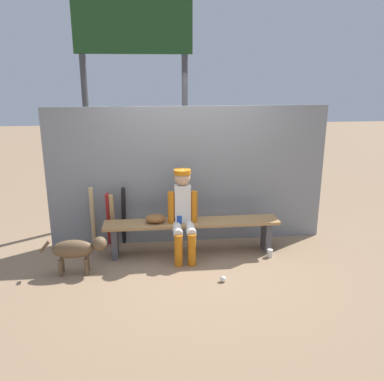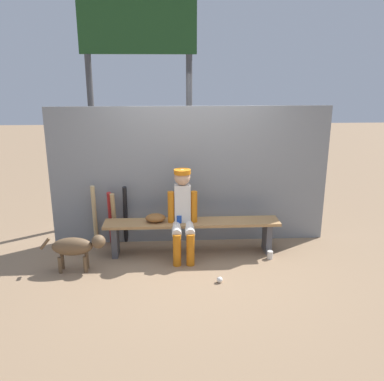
{
  "view_description": "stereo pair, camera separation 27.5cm",
  "coord_description": "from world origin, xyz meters",
  "px_view_note": "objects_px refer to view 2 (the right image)",
  "views": [
    {
      "loc": [
        -0.58,
        -5.34,
        2.5
      ],
      "look_at": [
        0.0,
        0.0,
        0.93
      ],
      "focal_mm": 38.12,
      "sensor_mm": 36.0,
      "label": 1
    },
    {
      "loc": [
        -0.31,
        -5.36,
        2.5
      ],
      "look_at": [
        0.0,
        0.0,
        0.93
      ],
      "focal_mm": 38.12,
      "sensor_mm": 36.0,
      "label": 2
    }
  ],
  "objects_px": {
    "player_seated": "(183,211)",
    "bat_aluminum_red": "(111,218)",
    "baseball_glove": "(155,218)",
    "bat_wood_tan": "(114,219)",
    "bat_wood_natural": "(95,215)",
    "bat_aluminum_black": "(125,215)",
    "cup_on_bench": "(179,219)",
    "dog": "(77,247)",
    "dugout_bench": "(192,228)",
    "cup_on_ground": "(270,255)",
    "scoreboard": "(142,57)",
    "baseball": "(220,280)"
  },
  "relations": [
    {
      "from": "baseball_glove",
      "to": "bat_wood_tan",
      "type": "bearing_deg",
      "value": 153.28
    },
    {
      "from": "dugout_bench",
      "to": "player_seated",
      "type": "bearing_deg",
      "value": -139.9
    },
    {
      "from": "cup_on_bench",
      "to": "bat_wood_natural",
      "type": "bearing_deg",
      "value": 161.21
    },
    {
      "from": "bat_aluminum_black",
      "to": "baseball",
      "type": "distance_m",
      "value": 1.83
    },
    {
      "from": "player_seated",
      "to": "baseball_glove",
      "type": "xyz_separation_m",
      "value": [
        -0.38,
        0.11,
        -0.13
      ]
    },
    {
      "from": "bat_aluminum_black",
      "to": "bat_aluminum_red",
      "type": "relative_size",
      "value": 1.1
    },
    {
      "from": "baseball_glove",
      "to": "bat_aluminum_black",
      "type": "relative_size",
      "value": 0.3
    },
    {
      "from": "baseball",
      "to": "scoreboard",
      "type": "xyz_separation_m",
      "value": [
        -0.99,
        2.22,
        2.68
      ]
    },
    {
      "from": "baseball_glove",
      "to": "bat_wood_tan",
      "type": "relative_size",
      "value": 0.33
    },
    {
      "from": "bat_aluminum_red",
      "to": "cup_on_bench",
      "type": "xyz_separation_m",
      "value": [
        1.01,
        -0.43,
        0.12
      ]
    },
    {
      "from": "baseball_glove",
      "to": "bat_wood_natural",
      "type": "height_order",
      "value": "bat_wood_natural"
    },
    {
      "from": "bat_aluminum_black",
      "to": "cup_on_bench",
      "type": "distance_m",
      "value": 0.9
    },
    {
      "from": "bat_aluminum_black",
      "to": "bat_aluminum_red",
      "type": "height_order",
      "value": "bat_aluminum_black"
    },
    {
      "from": "baseball_glove",
      "to": "cup_on_bench",
      "type": "distance_m",
      "value": 0.33
    },
    {
      "from": "baseball_glove",
      "to": "scoreboard",
      "type": "relative_size",
      "value": 0.07
    },
    {
      "from": "bat_wood_tan",
      "to": "cup_on_ground",
      "type": "height_order",
      "value": "bat_wood_tan"
    },
    {
      "from": "dugout_bench",
      "to": "baseball",
      "type": "height_order",
      "value": "dugout_bench"
    },
    {
      "from": "player_seated",
      "to": "bat_wood_tan",
      "type": "relative_size",
      "value": 1.47
    },
    {
      "from": "bat_wood_natural",
      "to": "baseball",
      "type": "bearing_deg",
      "value": -36.19
    },
    {
      "from": "baseball_glove",
      "to": "bat_aluminum_black",
      "type": "bearing_deg",
      "value": 140.18
    },
    {
      "from": "bat_wood_natural",
      "to": "dog",
      "type": "distance_m",
      "value": 0.84
    },
    {
      "from": "player_seated",
      "to": "bat_aluminum_red",
      "type": "distance_m",
      "value": 1.2
    },
    {
      "from": "player_seated",
      "to": "baseball_glove",
      "type": "height_order",
      "value": "player_seated"
    },
    {
      "from": "bat_wood_tan",
      "to": "cup_on_ground",
      "type": "distance_m",
      "value": 2.3
    },
    {
      "from": "dugout_bench",
      "to": "scoreboard",
      "type": "distance_m",
      "value": 2.79
    },
    {
      "from": "scoreboard",
      "to": "bat_aluminum_red",
      "type": "bearing_deg",
      "value": -117.06
    },
    {
      "from": "dugout_bench",
      "to": "bat_aluminum_red",
      "type": "relative_size",
      "value": 2.93
    },
    {
      "from": "player_seated",
      "to": "cup_on_bench",
      "type": "relative_size",
      "value": 11.22
    },
    {
      "from": "player_seated",
      "to": "bat_aluminum_red",
      "type": "bearing_deg",
      "value": 154.94
    },
    {
      "from": "cup_on_bench",
      "to": "bat_aluminum_red",
      "type": "bearing_deg",
      "value": 156.92
    },
    {
      "from": "bat_wood_tan",
      "to": "scoreboard",
      "type": "distance_m",
      "value": 2.56
    },
    {
      "from": "bat_wood_tan",
      "to": "bat_aluminum_red",
      "type": "relative_size",
      "value": 1.0
    },
    {
      "from": "baseball",
      "to": "baseball_glove",
      "type": "bearing_deg",
      "value": 132.46
    },
    {
      "from": "bat_wood_tan",
      "to": "cup_on_ground",
      "type": "bearing_deg",
      "value": -14.26
    },
    {
      "from": "cup_on_ground",
      "to": "dog",
      "type": "relative_size",
      "value": 0.13
    },
    {
      "from": "bat_aluminum_black",
      "to": "cup_on_ground",
      "type": "xyz_separation_m",
      "value": [
        2.04,
        -0.63,
        -0.4
      ]
    },
    {
      "from": "dugout_bench",
      "to": "bat_wood_tan",
      "type": "relative_size",
      "value": 2.93
    },
    {
      "from": "scoreboard",
      "to": "cup_on_ground",
      "type": "bearing_deg",
      "value": -41.92
    },
    {
      "from": "player_seated",
      "to": "bat_wood_natural",
      "type": "xyz_separation_m",
      "value": [
        -1.29,
        0.49,
        -0.21
      ]
    },
    {
      "from": "dugout_bench",
      "to": "bat_aluminum_black",
      "type": "relative_size",
      "value": 2.66
    },
    {
      "from": "player_seated",
      "to": "dugout_bench",
      "type": "bearing_deg",
      "value": 40.1
    },
    {
      "from": "cup_on_ground",
      "to": "dog",
      "type": "distance_m",
      "value": 2.61
    },
    {
      "from": "bat_aluminum_black",
      "to": "baseball",
      "type": "relative_size",
      "value": 12.49
    },
    {
      "from": "bat_aluminum_black",
      "to": "scoreboard",
      "type": "xyz_separation_m",
      "value": [
        0.27,
        0.96,
        2.26
      ]
    },
    {
      "from": "bat_aluminum_red",
      "to": "cup_on_bench",
      "type": "height_order",
      "value": "bat_aluminum_red"
    },
    {
      "from": "bat_wood_natural",
      "to": "bat_wood_tan",
      "type": "bearing_deg",
      "value": -12.41
    },
    {
      "from": "bat_wood_tan",
      "to": "bat_wood_natural",
      "type": "relative_size",
      "value": 0.9
    },
    {
      "from": "player_seated",
      "to": "bat_wood_natural",
      "type": "height_order",
      "value": "player_seated"
    },
    {
      "from": "bat_wood_natural",
      "to": "baseball",
      "type": "relative_size",
      "value": 12.63
    },
    {
      "from": "dugout_bench",
      "to": "bat_aluminum_black",
      "type": "xyz_separation_m",
      "value": [
        -0.97,
        0.38,
        0.08
      ]
    }
  ]
}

